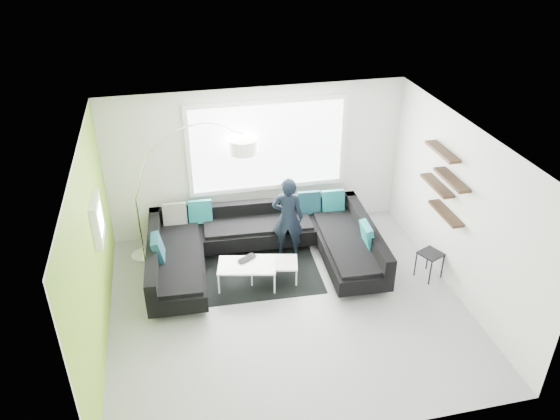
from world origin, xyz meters
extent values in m
plane|color=gray|center=(0.00, 0.00, 0.00)|extent=(5.50, 5.50, 0.00)
cube|color=silver|center=(0.00, 2.50, 1.40)|extent=(5.50, 0.04, 2.80)
cube|color=silver|center=(0.00, -2.50, 1.40)|extent=(5.50, 0.04, 2.80)
cube|color=silver|center=(-2.75, 0.00, 1.40)|extent=(0.04, 5.00, 2.80)
cube|color=silver|center=(2.75, 0.00, 1.40)|extent=(0.04, 5.00, 2.80)
cube|color=white|center=(0.00, 0.00, 2.80)|extent=(5.50, 5.00, 0.04)
cube|color=#7FB72D|center=(-2.74, 0.00, 1.40)|extent=(0.01, 5.00, 2.80)
cube|color=white|center=(0.20, 2.46, 1.70)|extent=(2.96, 0.06, 1.68)
cube|color=white|center=(-2.68, 0.60, 1.60)|extent=(0.12, 0.66, 0.66)
cube|color=black|center=(2.64, 0.40, 1.70)|extent=(0.20, 1.24, 0.95)
cube|color=black|center=(-0.16, 1.11, 0.20)|extent=(3.99, 2.59, 0.41)
cube|color=black|center=(-0.16, 1.11, 0.56)|extent=(3.99, 2.59, 0.31)
cube|color=#0C4C51|center=(-0.16, 1.11, 0.62)|extent=(3.47, 0.38, 0.43)
cube|color=black|center=(-0.24, 0.91, 0.01)|extent=(2.03, 1.51, 0.01)
cube|color=white|center=(-0.29, 0.72, 0.20)|extent=(1.34, 0.95, 0.40)
cube|color=black|center=(2.51, 0.23, 0.24)|extent=(0.46, 0.46, 0.48)
imported|color=black|center=(0.34, 1.41, 0.77)|extent=(0.76, 0.67, 1.53)
imported|color=black|center=(-0.47, 0.80, 0.41)|extent=(0.54, 0.53, 0.03)
camera|label=1|loc=(-1.59, -6.57, 5.62)|focal=35.00mm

